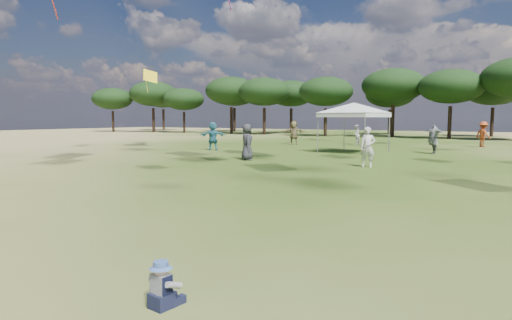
{
  "coord_description": "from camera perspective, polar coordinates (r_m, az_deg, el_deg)",
  "views": [
    {
      "loc": [
        2.67,
        -1.59,
        2.04
      ],
      "look_at": [
        0.11,
        2.7,
        1.55
      ],
      "focal_mm": 30.0,
      "sensor_mm": 36.0,
      "label": 1
    }
  ],
  "objects": [
    {
      "name": "toddler",
      "position": [
        4.91,
        -12.32,
        -16.16
      ],
      "size": [
        0.36,
        0.39,
        0.52
      ],
      "rotation": [
        0.0,
        0.0,
        -0.12
      ],
      "color": "black",
      "rests_on": "ground"
    },
    {
      "name": "tree_line",
      "position": [
        49.12,
        30.79,
        8.77
      ],
      "size": [
        108.78,
        17.63,
        7.77
      ],
      "color": "black",
      "rests_on": "ground"
    },
    {
      "name": "tent_left",
      "position": [
        25.94,
        12.96,
        7.19
      ],
      "size": [
        6.36,
        6.36,
        3.25
      ],
      "rotation": [
        0.0,
        0.0,
        -0.19
      ],
      "color": "gray",
      "rests_on": "ground"
    },
    {
      "name": "festival_crowd",
      "position": [
        26.24,
        25.25,
        2.54
      ],
      "size": [
        30.04,
        22.46,
        1.88
      ],
      "color": "silver",
      "rests_on": "ground"
    }
  ]
}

